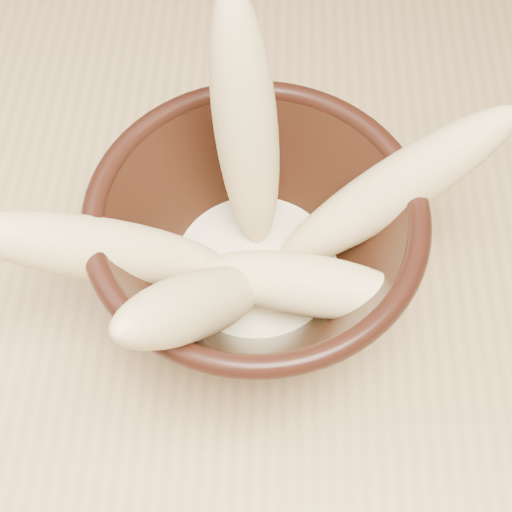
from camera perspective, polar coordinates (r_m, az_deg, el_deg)
The scene contains 8 objects.
table at distance 0.60m, azimuth -11.60°, elevation -5.07°, with size 1.20×0.80×0.75m.
bowl at distance 0.45m, azimuth -0.00°, elevation 0.61°, with size 0.21×0.21×0.11m.
milk_puddle at distance 0.48m, azimuth 0.00°, elevation -1.08°, with size 0.12×0.12×0.02m, color beige.
banana_upright at distance 0.43m, azimuth -0.79°, elevation 10.03°, with size 0.04×0.04×0.18m, color #F6DA91.
banana_left at distance 0.43m, azimuth -11.83°, elevation 0.46°, with size 0.04×0.04×0.17m, color #F6DA91.
banana_right at distance 0.45m, azimuth 10.66°, elevation 5.06°, with size 0.04×0.04×0.18m, color #F6DA91.
banana_across at distance 0.43m, azimuth 3.69°, elevation -2.27°, with size 0.04×0.04×0.13m, color #F6DA91.
banana_front at distance 0.39m, azimuth -4.65°, elevation -3.86°, with size 0.04×0.04×0.16m, color #F6DA91.
Camera 1 is at (0.13, -0.24, 1.21)m, focal length 50.00 mm.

